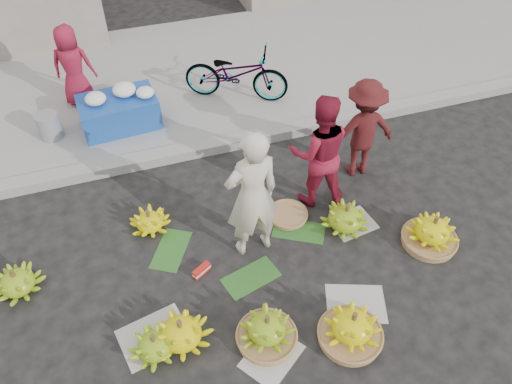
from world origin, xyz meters
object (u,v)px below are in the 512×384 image
object	(u,v)px
banana_bunch_4	(432,232)
flower_table	(119,110)
vendor_cream	(252,196)
bicycle	(236,73)
banana_bunch_0	(181,332)

from	to	relation	value
banana_bunch_4	flower_table	world-z (taller)	flower_table
banana_bunch_4	vendor_cream	world-z (taller)	vendor_cream
flower_table	bicycle	xyz separation A→B (m)	(1.90, 0.17, 0.17)
banana_bunch_4	flower_table	size ratio (longest dim) A/B	0.58
banana_bunch_0	bicycle	world-z (taller)	bicycle
banana_bunch_4	bicycle	distance (m)	3.92
vendor_cream	bicycle	distance (m)	3.12
vendor_cream	bicycle	world-z (taller)	vendor_cream
banana_bunch_0	banana_bunch_4	distance (m)	3.20
vendor_cream	bicycle	xyz separation A→B (m)	(0.71, 3.02, -0.31)
bicycle	banana_bunch_0	bearing A→B (deg)	-177.10
banana_bunch_0	bicycle	bearing A→B (deg)	65.72
vendor_cream	flower_table	xyz separation A→B (m)	(-1.19, 2.85, -0.48)
banana_bunch_0	vendor_cream	xyz separation A→B (m)	(1.09, 0.98, 0.71)
banana_bunch_0	vendor_cream	bearing A→B (deg)	41.88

